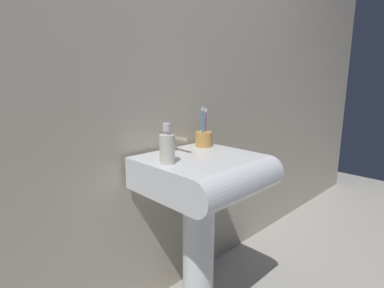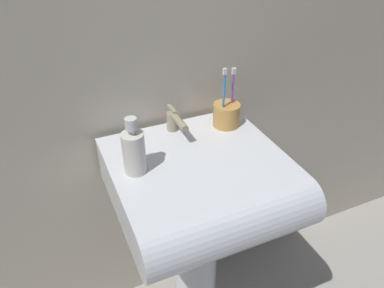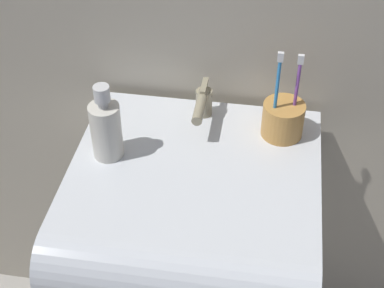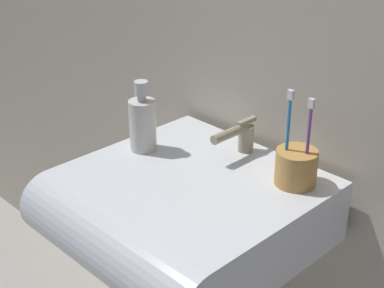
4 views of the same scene
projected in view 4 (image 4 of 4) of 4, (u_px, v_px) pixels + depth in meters
name	position (u px, v px, depth m)	size (l,w,h in m)	color
sink_basin	(178.00, 214.00, 1.27)	(0.51, 0.51, 0.15)	white
faucet	(240.00, 136.00, 1.35)	(0.04, 0.14, 0.08)	tan
toothbrush_cup	(296.00, 166.00, 1.23)	(0.09, 0.09, 0.21)	#D19347
soap_bottle	(143.00, 123.00, 1.36)	(0.06, 0.06, 0.17)	silver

